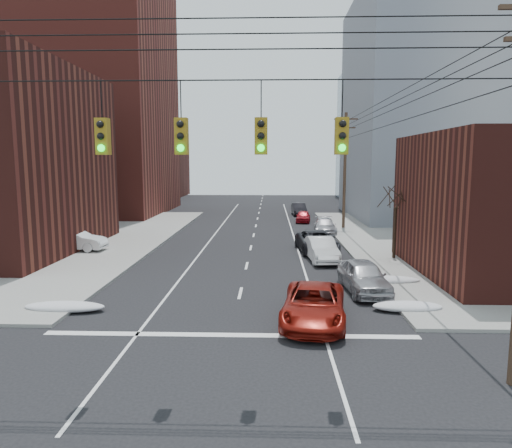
# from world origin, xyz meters

# --- Properties ---
(ground) EXTENTS (160.00, 160.00, 0.00)m
(ground) POSITION_xyz_m (0.00, 0.00, 0.00)
(ground) COLOR black
(ground) RESTS_ON ground
(building_brick_tall) EXTENTS (24.00, 20.00, 30.00)m
(building_brick_tall) POSITION_xyz_m (-24.00, 48.00, 15.00)
(building_brick_tall) COLOR maroon
(building_brick_tall) RESTS_ON ground
(building_brick_far) EXTENTS (22.00, 18.00, 12.00)m
(building_brick_far) POSITION_xyz_m (-26.00, 74.00, 6.00)
(building_brick_far) COLOR #461915
(building_brick_far) RESTS_ON ground
(building_office) EXTENTS (22.00, 20.00, 25.00)m
(building_office) POSITION_xyz_m (22.00, 44.00, 12.50)
(building_office) COLOR gray
(building_office) RESTS_ON ground
(building_glass) EXTENTS (20.00, 18.00, 22.00)m
(building_glass) POSITION_xyz_m (24.00, 70.00, 11.00)
(building_glass) COLOR gray
(building_glass) RESTS_ON ground
(utility_pole_far) EXTENTS (2.20, 0.28, 11.00)m
(utility_pole_far) POSITION_xyz_m (8.50, 34.00, 5.78)
(utility_pole_far) COLOR #473323
(utility_pole_far) RESTS_ON ground
(traffic_signals) EXTENTS (17.00, 0.42, 2.02)m
(traffic_signals) POSITION_xyz_m (0.10, 2.97, 7.17)
(traffic_signals) COLOR black
(traffic_signals) RESTS_ON ground
(bare_tree) EXTENTS (2.09, 2.20, 4.93)m
(bare_tree) POSITION_xyz_m (9.59, 20.00, 2.32)
(bare_tree) COLOR black
(bare_tree) RESTS_ON ground
(snow_nw) EXTENTS (3.50, 1.08, 0.42)m
(snow_nw) POSITION_xyz_m (-7.40, 9.00, 0.21)
(snow_nw) COLOR silver
(snow_nw) RESTS_ON ground
(snow_ne) EXTENTS (3.00, 1.08, 0.42)m
(snow_ne) POSITION_xyz_m (7.40, 9.50, 0.21)
(snow_ne) COLOR silver
(snow_ne) RESTS_ON ground
(snow_east_far) EXTENTS (4.00, 1.08, 0.42)m
(snow_east_far) POSITION_xyz_m (7.40, 14.00, 0.21)
(snow_east_far) COLOR silver
(snow_east_far) RESTS_ON ground
(red_pickup) EXTENTS (3.11, 5.56, 1.47)m
(red_pickup) POSITION_xyz_m (3.22, 8.00, 0.74)
(red_pickup) COLOR maroon
(red_pickup) RESTS_ON ground
(parked_car_a) EXTENTS (2.27, 4.79, 1.58)m
(parked_car_a) POSITION_xyz_m (6.10, 12.41, 0.79)
(parked_car_a) COLOR #9D9DA2
(parked_car_a) RESTS_ON ground
(parked_car_b) EXTENTS (2.02, 4.75, 1.52)m
(parked_car_b) POSITION_xyz_m (4.80, 19.57, 0.76)
(parked_car_b) COLOR silver
(parked_car_b) RESTS_ON ground
(parked_car_c) EXTENTS (3.04, 5.64, 1.51)m
(parked_car_c) POSITION_xyz_m (4.80, 22.52, 0.75)
(parked_car_c) COLOR black
(parked_car_c) RESTS_ON ground
(parked_car_d) EXTENTS (2.16, 4.79, 1.36)m
(parked_car_d) POSITION_xyz_m (6.40, 31.15, 0.68)
(parked_car_d) COLOR #A9A8AD
(parked_car_d) RESTS_ON ground
(parked_car_e) EXTENTS (1.87, 3.81, 1.25)m
(parked_car_e) POSITION_xyz_m (4.98, 38.96, 0.62)
(parked_car_e) COLOR maroon
(parked_car_e) RESTS_ON ground
(parked_car_f) EXTENTS (1.76, 4.50, 1.46)m
(parked_car_f) POSITION_xyz_m (4.93, 45.65, 0.73)
(parked_car_f) COLOR black
(parked_car_f) RESTS_ON ground
(lot_car_a) EXTENTS (4.52, 1.79, 1.46)m
(lot_car_a) POSITION_xyz_m (-12.48, 21.87, 0.88)
(lot_car_a) COLOR white
(lot_car_a) RESTS_ON sidewalk_nw
(lot_car_b) EXTENTS (5.47, 2.82, 1.48)m
(lot_car_b) POSITION_xyz_m (-15.27, 29.51, 0.89)
(lot_car_b) COLOR #AFAFB4
(lot_car_b) RESTS_ON sidewalk_nw
(lot_car_c) EXTENTS (5.32, 2.46, 1.50)m
(lot_car_c) POSITION_xyz_m (-18.06, 25.90, 0.90)
(lot_car_c) COLOR black
(lot_car_c) RESTS_ON sidewalk_nw
(lot_car_d) EXTENTS (4.62, 1.98, 1.55)m
(lot_car_d) POSITION_xyz_m (-17.26, 24.58, 0.93)
(lot_car_d) COLOR #B1B0B5
(lot_car_d) RESTS_ON sidewalk_nw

